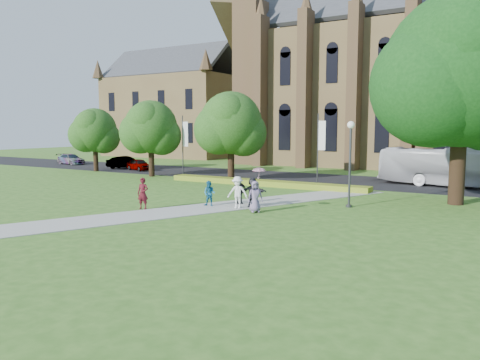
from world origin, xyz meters
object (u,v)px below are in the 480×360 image
Objects in this scene: streetlamp at (350,153)px; tour_coach at (453,167)px; car_1 at (126,163)px; large_tree at (462,70)px; pedestrian_0 at (143,193)px; car_0 at (139,165)px; car_2 at (71,159)px.

streetlamp is 14.52m from tour_coach.
large_tree is at bearing -115.95° from car_1.
tour_coach is at bearing -101.30° from car_1.
tour_coach is 25.45m from pedestrian_0.
pedestrian_0 is at bearing -117.86° from car_0.
car_2 is at bearing 169.20° from large_tree.
pedestrian_0 reaches higher than car_1.
tour_coach is (-1.28, 9.30, -6.73)m from large_tree.
pedestrian_0 is (20.40, -19.33, 0.23)m from car_1.
large_tree reaches higher than car_1.
large_tree reaches higher than streetlamp.
large_tree is at bearing 39.29° from streetlamp.
large_tree is 3.45× the size of car_0.
large_tree is at bearing 21.96° from pedestrian_0.
streetlamp is at bearing -125.64° from car_1.
car_1 reaches higher than car_0.
large_tree reaches higher than car_0.
car_0 is 25.82m from pedestrian_0.
streetlamp is 0.40× the size of large_tree.
tour_coach is 2.53× the size of car_2.
car_0 is 2.72m from car_1.
large_tree is at bearing -92.30° from car_2.
streetlamp is at bearing -93.83° from car_0.
tour_coach is at bearing -81.14° from car_2.
large_tree reaches higher than tour_coach.
car_2 is at bearing 132.23° from pedestrian_0.
car_2 is at bearing 69.29° from car_1.
car_0 is 0.83× the size of car_2.
car_2 is at bearing 97.82° from tour_coach.
pedestrian_0 is at bearing -143.51° from large_tree.
tour_coach is 2.63× the size of car_1.
streetlamp is 1.37× the size of car_0.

